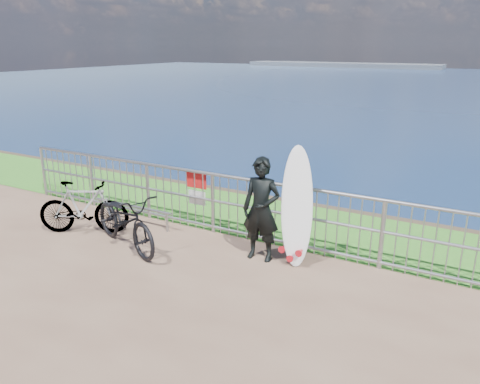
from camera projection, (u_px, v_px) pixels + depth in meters
The scene contains 8 objects.
grass_strip at pixel (264, 217), 9.27m from camera, with size 120.00×120.00×0.00m, color #2E7921.
seascape at pixel (341, 67), 151.29m from camera, with size 260.00×260.00×5.00m.
railing at pixel (238, 206), 8.18m from camera, with size 10.06×0.10×1.13m.
surfer at pixel (261, 210), 7.28m from camera, with size 0.61×0.40×1.66m, color black.
surfboard at pixel (296, 211), 7.14m from camera, with size 0.63×0.60×1.86m.
bicycle_near at pixel (125, 220), 7.78m from camera, with size 0.66×1.89×0.99m, color black.
bicycle_far at pixel (83, 207), 8.40m from camera, with size 0.46×1.62×0.98m, color black.
bike_rack at pixel (132, 208), 8.88m from camera, with size 1.84×0.05×0.38m.
Camera 1 is at (3.80, -5.12, 3.30)m, focal length 35.00 mm.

